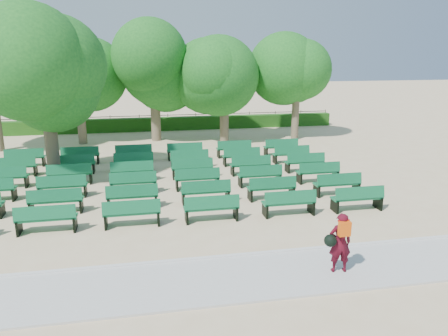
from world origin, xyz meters
name	(u,v)px	position (x,y,z in m)	size (l,w,h in m)	color
ground	(169,191)	(0.00, 0.00, 0.00)	(120.00, 120.00, 0.00)	#D3B78C
paving	(191,283)	(0.00, -7.40, 0.03)	(30.00, 2.20, 0.06)	beige
curb	(185,260)	(0.00, -6.25, 0.05)	(30.00, 0.12, 0.10)	silver
hedge	(154,124)	(0.00, 14.00, 0.45)	(26.00, 0.70, 0.90)	#225616
fence	(154,129)	(0.00, 14.40, 0.00)	(26.00, 0.10, 1.02)	black
tree_line	(157,142)	(0.00, 10.00, 0.00)	(21.80, 6.80, 7.04)	#1F6E20
bench_array	(133,184)	(-1.38, 0.85, 0.09)	(1.83, 0.65, 1.14)	#116238
tree_among	(44,74)	(-4.72, 2.47, 4.49)	(4.82, 4.82, 6.69)	brown
person	(339,242)	(3.69, -7.58, 0.86)	(0.74, 0.46, 1.54)	#450916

